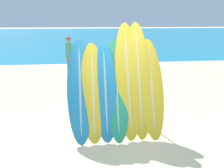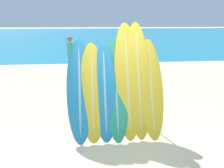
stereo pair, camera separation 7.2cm
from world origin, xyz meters
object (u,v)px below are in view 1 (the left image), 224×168
Objects in this scene: surfboard_slot_1 at (93,92)px; surfboard_slot_0 at (80,90)px; surfboard_slot_2 at (105,92)px; person_mid_beach at (127,63)px; surfboard_rack at (116,113)px; surfboard_slot_6 at (151,88)px; surfboard_slot_5 at (139,79)px; person_far_left at (102,64)px; surfboard_slot_4 at (128,80)px; surfboard_slot_3 at (116,89)px; person_near_water at (69,54)px.

surfboard_slot_0 is at bearing 173.66° from surfboard_slot_1.
surfboard_slot_2 is 3.89m from person_mid_beach.
surfboard_slot_6 is at bearing 3.01° from surfboard_rack.
surfboard_slot_5 reaches higher than person_far_left.
surfboard_rack is at bearing -2.28° from surfboard_slot_2.
surfboard_slot_4 is 0.99× the size of surfboard_slot_5.
surfboard_slot_2 is at bearing -168.27° from surfboard_slot_4.
surfboard_slot_3 is 0.76m from surfboard_slot_6.
surfboard_slot_4 reaches higher than person_mid_beach.
surfboard_slot_6 reaches higher than surfboard_slot_1.
person_near_water is at bearing 103.88° from surfboard_slot_3.
surfboard_slot_0 is at bearing -134.66° from person_mid_beach.
surfboard_slot_5 is (0.73, 0.09, 0.22)m from surfboard_slot_2.
surfboard_slot_4 is (0.50, 0.10, 0.22)m from surfboard_slot_2.
person_mid_beach is 1.02× the size of person_far_left.
surfboard_slot_4 is at bearing 11.73° from surfboard_slot_2.
surfboard_slot_4 is 1.37× the size of person_near_water.
person_mid_beach is (1.68, 3.68, -0.16)m from surfboard_slot_0.
surfboard_slot_2 reaches higher than surfboard_rack.
person_near_water is (-1.87, 5.50, -0.25)m from surfboard_slot_5.
surfboard_slot_0 is at bearing -179.97° from surfboard_slot_3.
surfboard_slot_3 is at bearing 43.60° from person_near_water.
surfboard_slot_0 is 1.05× the size of surfboard_slot_2.
surfboard_slot_5 is 3.66m from person_mid_beach.
surfboard_rack is at bearing 43.45° from person_near_water.
surfboard_slot_1 is 0.97× the size of surfboard_slot_6.
surfboard_rack is 0.90× the size of surfboard_slot_0.
person_near_water is 1.12× the size of person_far_left.
surfboard_slot_6 is at bearing 112.50° from person_far_left.
surfboard_slot_3 is 0.32m from surfboard_slot_4.
surfboard_slot_2 is 1.23× the size of person_mid_beach.
surfboard_slot_5 is 0.33m from surfboard_slot_6.
surfboard_slot_6 is 1.28× the size of person_mid_beach.
surfboard_slot_2 is (0.53, -0.03, -0.05)m from surfboard_slot_0.
person_far_left is (-0.92, 0.07, -0.02)m from person_mid_beach.
surfboard_slot_3 is at bearing -124.07° from person_mid_beach.
surfboard_slot_1 reaches higher than surfboard_slot_2.
surfboard_slot_5 reaches higher than surfboard_rack.
surfboard_slot_3 is at bearing 0.03° from surfboard_slot_0.
surfboard_slot_2 reaches higher than person_far_left.
person_mid_beach is (0.42, 3.62, -0.34)m from surfboard_slot_5.
surfboard_slot_2 is at bearing -178.23° from surfboard_slot_6.
surfboard_slot_5 is at bearing 5.08° from surfboard_slot_1.
surfboard_slot_5 is at bearing 2.67° from surfboard_slot_0.
surfboard_slot_1 reaches higher than person_far_left.
surfboard_slot_6 is (1.26, 0.03, 0.03)m from surfboard_slot_1.
person_near_water is at bearing 103.73° from surfboard_rack.
surfboard_slot_1 is 1.24× the size of person_mid_beach.
surfboard_slot_4 is 3.71m from person_far_left.
surfboard_slot_0 is 1.53m from surfboard_slot_6.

